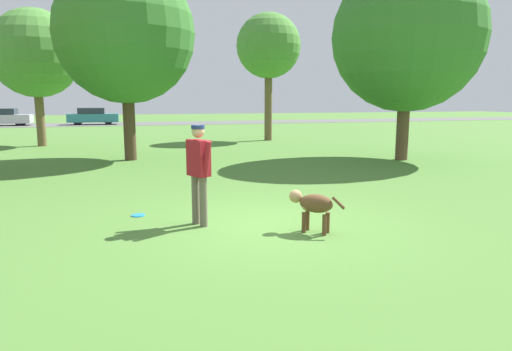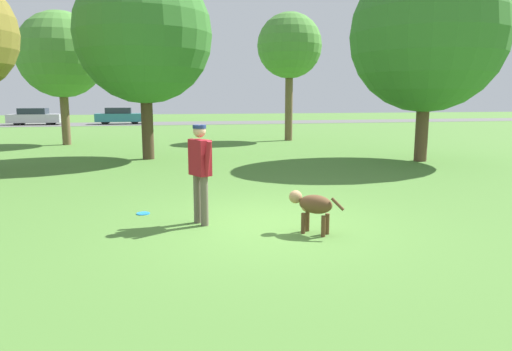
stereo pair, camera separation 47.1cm
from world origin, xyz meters
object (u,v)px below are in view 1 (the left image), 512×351
(person, at_px, (199,166))
(tree_mid_center, at_px, (125,34))
(tree_far_right, at_px, (269,47))
(tree_near_right, at_px, (408,36))
(parked_car_teal, at_px, (93,116))
(dog, at_px, (313,204))
(parked_car_silver, at_px, (3,117))
(frisbee, at_px, (138,215))
(tree_far_left, at_px, (35,54))

(person, xyz_separation_m, tree_mid_center, (-0.90, 9.14, 3.31))
(tree_far_right, height_order, tree_near_right, tree_near_right)
(parked_car_teal, bearing_deg, person, -82.84)
(dog, relative_size, parked_car_silver, 0.19)
(frisbee, height_order, tree_far_right, tree_far_right)
(dog, bearing_deg, frisbee, 7.73)
(tree_near_right, bearing_deg, tree_far_right, 103.45)
(parked_car_silver, xyz_separation_m, parked_car_teal, (6.91, -0.42, 0.02))
(dog, distance_m, tree_near_right, 10.65)
(tree_far_left, relative_size, parked_car_teal, 1.48)
(tree_far_right, bearing_deg, tree_mid_center, -139.50)
(parked_car_silver, bearing_deg, tree_mid_center, -68.35)
(frisbee, xyz_separation_m, tree_far_right, (7.23, 14.30, 4.77))
(dog, height_order, tree_mid_center, tree_mid_center)
(tree_far_left, bearing_deg, tree_mid_center, -58.84)
(tree_far_right, bearing_deg, dog, -105.75)
(frisbee, height_order, tree_far_left, tree_far_left)
(tree_mid_center, height_order, tree_near_right, tree_near_right)
(dog, relative_size, tree_mid_center, 0.12)
(tree_near_right, distance_m, parked_car_teal, 29.87)
(dog, height_order, frisbee, dog)
(tree_mid_center, distance_m, tree_near_right, 9.64)
(tree_far_right, distance_m, parked_car_teal, 21.19)
(frisbee, xyz_separation_m, parked_car_teal, (-2.34, 32.75, 0.69))
(person, xyz_separation_m, tree_far_right, (6.24, 15.24, 3.76))
(parked_car_teal, bearing_deg, parked_car_silver, 178.01)
(person, bearing_deg, tree_mid_center, 159.89)
(tree_near_right, bearing_deg, tree_mid_center, 163.72)
(dog, bearing_deg, person, 13.54)
(parked_car_silver, relative_size, parked_car_teal, 1.01)
(tree_far_left, height_order, tree_near_right, tree_near_right)
(person, distance_m, parked_car_teal, 33.86)
(person, height_order, tree_far_right, tree_far_right)
(tree_mid_center, relative_size, parked_car_silver, 1.61)
(tree_mid_center, relative_size, tree_near_right, 0.98)
(tree_mid_center, bearing_deg, frisbee, -90.62)
(parked_car_teal, bearing_deg, tree_near_right, -65.30)
(person, height_order, frisbee, person)
(tree_mid_center, height_order, tree_far_left, tree_mid_center)
(dog, bearing_deg, tree_near_right, -88.88)
(person, relative_size, dog, 2.21)
(tree_near_right, relative_size, parked_car_teal, 1.65)
(tree_far_left, bearing_deg, parked_car_teal, 85.75)
(dog, xyz_separation_m, parked_car_silver, (-11.91, 35.07, 0.21))
(tree_far_right, bearing_deg, tree_far_left, 179.15)
(tree_near_right, bearing_deg, tree_far_left, 145.48)
(tree_mid_center, xyz_separation_m, parked_car_teal, (-2.43, 24.56, -3.63))
(frisbee, distance_m, parked_car_silver, 34.45)
(tree_far_left, bearing_deg, parked_car_silver, 106.52)
(person, bearing_deg, tree_near_right, 101.90)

